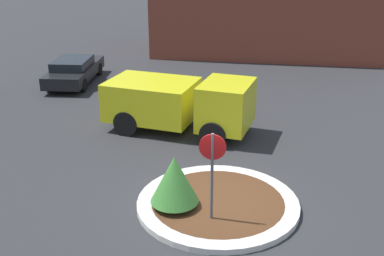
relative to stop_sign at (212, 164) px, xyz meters
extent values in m
plane|color=#2D2D30|center=(0.07, 0.83, -1.63)|extent=(120.00, 120.00, 0.00)
cylinder|color=beige|center=(0.07, 0.83, -1.55)|extent=(4.22, 4.22, 0.16)
cylinder|color=#4C2D19|center=(0.07, 0.83, -1.55)|extent=(3.46, 3.46, 0.16)
cylinder|color=#4C4C51|center=(0.00, 0.00, -0.44)|extent=(0.07, 0.07, 2.39)
cylinder|color=#B71414|center=(0.00, 0.00, 0.42)|extent=(0.64, 0.03, 0.64)
cylinder|color=brown|center=(-0.99, 0.42, -1.40)|extent=(0.08, 0.08, 0.14)
cone|color=#3D7F33|center=(-0.99, 0.42, -0.71)|extent=(1.23, 1.23, 1.23)
cube|color=gold|center=(-0.19, 5.54, -0.44)|extent=(1.99, 2.38, 1.57)
cube|color=gold|center=(-2.92, 6.02, -0.55)|extent=(3.42, 2.74, 1.36)
cube|color=black|center=(0.37, 5.44, -0.17)|extent=(0.37, 1.88, 0.55)
cylinder|color=black|center=(-0.16, 6.58, -1.18)|extent=(0.93, 0.40, 0.90)
cylinder|color=black|center=(-0.52, 4.55, -1.18)|extent=(0.93, 0.40, 0.90)
cylinder|color=black|center=(-3.29, 7.13, -1.18)|extent=(0.93, 0.40, 0.90)
cylinder|color=black|center=(-3.65, 5.11, -1.18)|extent=(0.93, 0.40, 0.90)
cube|color=brown|center=(0.86, 19.28, 1.41)|extent=(12.92, 6.00, 6.09)
cube|color=black|center=(-7.98, 11.11, -1.09)|extent=(2.16, 4.72, 0.55)
cube|color=black|center=(-7.96, 10.88, -0.61)|extent=(1.73, 2.33, 0.40)
cylinder|color=black|center=(-8.91, 12.45, -1.32)|extent=(0.25, 0.63, 0.62)
cylinder|color=black|center=(-7.31, 12.59, -1.32)|extent=(0.25, 0.63, 0.62)
cylinder|color=black|center=(-8.65, 9.62, -1.32)|extent=(0.25, 0.63, 0.62)
cylinder|color=black|center=(-7.05, 9.77, -1.32)|extent=(0.25, 0.63, 0.62)
camera|label=1|loc=(1.16, -10.04, 4.92)|focal=45.00mm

